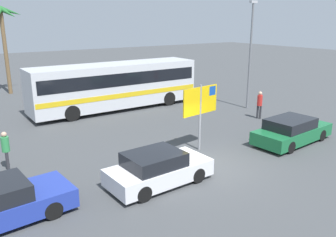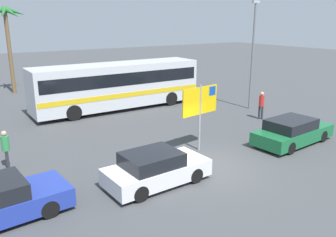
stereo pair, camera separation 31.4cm
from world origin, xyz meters
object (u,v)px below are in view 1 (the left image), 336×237
ferry_sign (201,103)px  pedestrian_crossing_lot (260,103)px  car_green (292,131)px  pedestrian_near_sign (6,148)px  bus_front_coach (116,84)px  car_white (158,169)px

ferry_sign → pedestrian_crossing_lot: (6.60, 2.13, -1.29)m
pedestrian_crossing_lot → car_green: bearing=-144.9°
pedestrian_crossing_lot → pedestrian_near_sign: (-14.79, 0.64, -0.06)m
bus_front_coach → pedestrian_crossing_lot: size_ratio=6.70×
bus_front_coach → pedestrian_crossing_lot: (6.35, -7.41, -0.75)m
car_white → car_green: same height
ferry_sign → pedestrian_crossing_lot: ferry_sign is taller
car_green → pedestrian_crossing_lot: size_ratio=2.68×
car_white → pedestrian_crossing_lot: pedestrian_crossing_lot is taller
bus_front_coach → pedestrian_crossing_lot: bearing=-49.4°
ferry_sign → pedestrian_near_sign: bearing=154.1°
bus_front_coach → car_green: bearing=-69.8°
car_white → pedestrian_crossing_lot: 11.10m
ferry_sign → pedestrian_near_sign: size_ratio=1.92×
bus_front_coach → pedestrian_near_sign: 10.85m
ferry_sign → pedestrian_near_sign: (-8.19, 2.77, -1.35)m
car_green → pedestrian_near_sign: bearing=155.6°
car_white → car_green: bearing=-1.8°
ferry_sign → car_green: size_ratio=0.68×
ferry_sign → bus_front_coach: bearing=81.3°
ferry_sign → car_green: (4.47, -1.90, -1.69)m
bus_front_coach → ferry_sign: 9.56m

